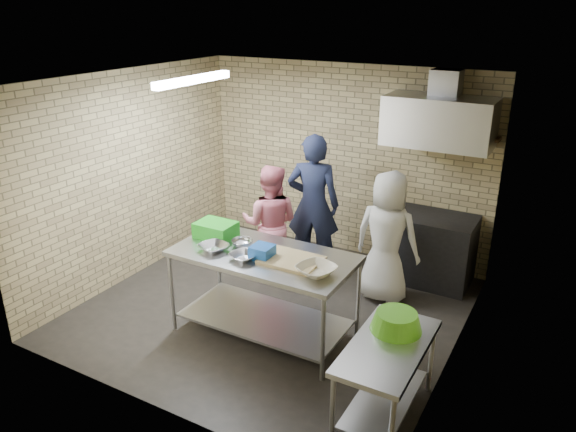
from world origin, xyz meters
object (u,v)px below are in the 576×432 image
object	(u,v)px
blue_tub	(262,252)
woman_pink	(270,224)
green_crate	(216,230)
bottle_green	(480,130)
side_counter	(385,381)
green_basin	(396,321)
woman_white	(387,237)
prep_table	(264,294)
bottle_red	(447,125)
stove	(425,248)
man_navy	(313,205)

from	to	relation	value
blue_tub	woman_pink	distance (m)	1.45
green_crate	bottle_green	distance (m)	3.37
side_counter	green_basin	bearing A→B (deg)	94.57
blue_tub	woman_pink	world-z (taller)	woman_pink
woman_pink	woman_white	bearing A→B (deg)	169.87
prep_table	bottle_red	distance (m)	3.08
stove	bottle_green	distance (m)	1.65
man_navy	green_basin	bearing A→B (deg)	115.48
bottle_green	woman_white	world-z (taller)	bottle_green
bottle_green	man_navy	bearing A→B (deg)	-158.45
green_crate	bottle_green	world-z (taller)	bottle_green
green_basin	bottle_red	xyz separation A→B (m)	(-0.38, 2.74, 1.19)
green_crate	stove	bearing A→B (deg)	47.17
green_crate	bottle_red	distance (m)	3.11
bottle_red	side_counter	bearing A→B (deg)	-82.38
blue_tub	bottle_red	world-z (taller)	bottle_red
side_counter	man_navy	world-z (taller)	man_navy
prep_table	man_navy	world-z (taller)	man_navy
prep_table	green_basin	xyz separation A→B (m)	(1.60, -0.37, 0.35)
woman_pink	stove	bearing A→B (deg)	-170.23
green_crate	woman_white	distance (m)	2.04
green_crate	green_basin	size ratio (longest dim) A/B	0.94
bottle_red	bottle_green	world-z (taller)	bottle_red
bottle_green	man_navy	distance (m)	2.26
stove	blue_tub	bearing A→B (deg)	-116.55
bottle_red	man_navy	xyz separation A→B (m)	(-1.46, -0.73, -1.08)
bottle_green	woman_pink	xyz separation A→B (m)	(-2.23, -1.21, -1.23)
prep_table	woman_pink	bearing A→B (deg)	117.83
stove	side_counter	bearing A→B (deg)	-80.71
side_counter	woman_pink	size ratio (longest dim) A/B	0.77
prep_table	stove	xyz separation A→B (m)	(1.17, 2.13, -0.04)
green_crate	woman_pink	bearing A→B (deg)	85.28
stove	bottle_red	distance (m)	1.60
bottle_green	bottle_red	bearing A→B (deg)	180.00
green_basin	man_navy	bearing A→B (deg)	132.46
side_counter	bottle_green	xyz separation A→B (m)	(0.00, 2.99, 1.64)
blue_tub	bottle_green	size ratio (longest dim) A/B	1.44
green_basin	bottle_red	bearing A→B (deg)	97.90
prep_table	green_crate	bearing A→B (deg)	170.27
stove	bottle_red	bearing A→B (deg)	78.23
stove	blue_tub	size ratio (longest dim) A/B	5.56
prep_table	woman_white	size ratio (longest dim) A/B	1.19
green_basin	bottle_green	bearing A→B (deg)	89.58
man_navy	woman_pink	size ratio (longest dim) A/B	1.22
stove	man_navy	world-z (taller)	man_navy
stove	green_crate	world-z (taller)	green_crate
prep_table	bottle_red	xyz separation A→B (m)	(1.22, 2.37, 1.54)
woman_pink	woman_white	world-z (taller)	woman_white
man_navy	woman_white	size ratio (longest dim) A/B	1.17
prep_table	bottle_red	size ratio (longest dim) A/B	10.80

